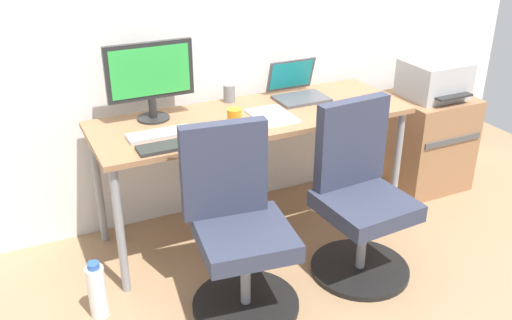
{
  "coord_description": "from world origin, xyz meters",
  "views": [
    {
      "loc": [
        -1.29,
        -2.75,
        1.93
      ],
      "look_at": [
        0.0,
        -0.05,
        0.49
      ],
      "focal_mm": 40.29,
      "sensor_mm": 36.0,
      "label": 1
    }
  ],
  "objects_px": {
    "office_chair_right": "(359,199)",
    "printer": "(434,79)",
    "coffee_mug": "(235,117)",
    "side_cabinet": "(425,141)",
    "open_laptop": "(297,89)",
    "office_chair_left": "(238,230)",
    "desktop_monitor": "(150,76)",
    "water_bottle_on_floor": "(97,291)"
  },
  "relations": [
    {
      "from": "office_chair_left",
      "to": "desktop_monitor",
      "type": "bearing_deg",
      "value": 102.49
    },
    {
      "from": "office_chair_right",
      "to": "desktop_monitor",
      "type": "bearing_deg",
      "value": 138.8
    },
    {
      "from": "office_chair_right",
      "to": "coffee_mug",
      "type": "height_order",
      "value": "office_chair_right"
    },
    {
      "from": "office_chair_left",
      "to": "printer",
      "type": "distance_m",
      "value": 1.84
    },
    {
      "from": "office_chair_right",
      "to": "side_cabinet",
      "type": "distance_m",
      "value": 1.18
    },
    {
      "from": "water_bottle_on_floor",
      "to": "coffee_mug",
      "type": "xyz_separation_m",
      "value": [
        0.87,
        0.3,
        0.65
      ]
    },
    {
      "from": "office_chair_right",
      "to": "water_bottle_on_floor",
      "type": "distance_m",
      "value": 1.41
    },
    {
      "from": "desktop_monitor",
      "to": "office_chair_left",
      "type": "bearing_deg",
      "value": -77.51
    },
    {
      "from": "office_chair_right",
      "to": "water_bottle_on_floor",
      "type": "relative_size",
      "value": 3.03
    },
    {
      "from": "water_bottle_on_floor",
      "to": "desktop_monitor",
      "type": "bearing_deg",
      "value": 48.92
    },
    {
      "from": "side_cabinet",
      "to": "open_laptop",
      "type": "relative_size",
      "value": 2.1
    },
    {
      "from": "open_laptop",
      "to": "coffee_mug",
      "type": "distance_m",
      "value": 0.58
    },
    {
      "from": "office_chair_right",
      "to": "water_bottle_on_floor",
      "type": "xyz_separation_m",
      "value": [
        -1.37,
        0.19,
        -0.28
      ]
    },
    {
      "from": "open_laptop",
      "to": "coffee_mug",
      "type": "bearing_deg",
      "value": -154.5
    },
    {
      "from": "printer",
      "to": "office_chair_right",
      "type": "bearing_deg",
      "value": -147.88
    },
    {
      "from": "side_cabinet",
      "to": "coffee_mug",
      "type": "distance_m",
      "value": 1.57
    },
    {
      "from": "office_chair_left",
      "to": "printer",
      "type": "bearing_deg",
      "value": 20.18
    },
    {
      "from": "side_cabinet",
      "to": "open_laptop",
      "type": "distance_m",
      "value": 1.09
    },
    {
      "from": "office_chair_right",
      "to": "side_cabinet",
      "type": "height_order",
      "value": "office_chair_right"
    },
    {
      "from": "office_chair_right",
      "to": "coffee_mug",
      "type": "distance_m",
      "value": 0.8
    },
    {
      "from": "water_bottle_on_floor",
      "to": "coffee_mug",
      "type": "relative_size",
      "value": 3.37
    },
    {
      "from": "open_laptop",
      "to": "coffee_mug",
      "type": "xyz_separation_m",
      "value": [
        -0.53,
        -0.25,
        -0.01
      ]
    },
    {
      "from": "coffee_mug",
      "to": "office_chair_left",
      "type": "bearing_deg",
      "value": -112.36
    },
    {
      "from": "water_bottle_on_floor",
      "to": "open_laptop",
      "type": "xyz_separation_m",
      "value": [
        1.4,
        0.55,
        0.66
      ]
    },
    {
      "from": "office_chair_right",
      "to": "open_laptop",
      "type": "relative_size",
      "value": 3.03
    },
    {
      "from": "office_chair_right",
      "to": "open_laptop",
      "type": "distance_m",
      "value": 0.84
    },
    {
      "from": "printer",
      "to": "coffee_mug",
      "type": "height_order",
      "value": "printer"
    },
    {
      "from": "water_bottle_on_floor",
      "to": "coffee_mug",
      "type": "distance_m",
      "value": 1.13
    },
    {
      "from": "office_chair_left",
      "to": "office_chair_right",
      "type": "relative_size",
      "value": 1.0
    },
    {
      "from": "office_chair_right",
      "to": "printer",
      "type": "xyz_separation_m",
      "value": [
        0.99,
        0.62,
        0.35
      ]
    },
    {
      "from": "office_chair_right",
      "to": "coffee_mug",
      "type": "bearing_deg",
      "value": 135.57
    },
    {
      "from": "coffee_mug",
      "to": "open_laptop",
      "type": "bearing_deg",
      "value": 25.5
    },
    {
      "from": "side_cabinet",
      "to": "coffee_mug",
      "type": "relative_size",
      "value": 7.08
    },
    {
      "from": "office_chair_right",
      "to": "desktop_monitor",
      "type": "height_order",
      "value": "desktop_monitor"
    },
    {
      "from": "side_cabinet",
      "to": "water_bottle_on_floor",
      "type": "relative_size",
      "value": 2.1
    },
    {
      "from": "office_chair_left",
      "to": "side_cabinet",
      "type": "distance_m",
      "value": 1.81
    },
    {
      "from": "open_laptop",
      "to": "side_cabinet",
      "type": "bearing_deg",
      "value": -6.93
    },
    {
      "from": "office_chair_left",
      "to": "printer",
      "type": "xyz_separation_m",
      "value": [
        1.7,
        0.62,
        0.35
      ]
    },
    {
      "from": "side_cabinet",
      "to": "printer",
      "type": "relative_size",
      "value": 1.63
    },
    {
      "from": "office_chair_left",
      "to": "side_cabinet",
      "type": "relative_size",
      "value": 1.44
    },
    {
      "from": "printer",
      "to": "water_bottle_on_floor",
      "type": "relative_size",
      "value": 1.29
    },
    {
      "from": "open_laptop",
      "to": "desktop_monitor",
      "type": "bearing_deg",
      "value": 178.53
    }
  ]
}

